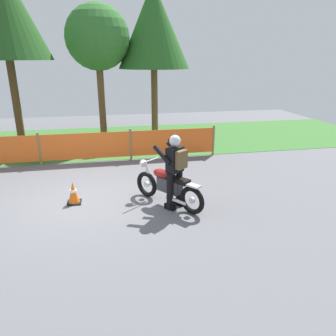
% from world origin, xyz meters
% --- Properties ---
extents(ground, '(24.00, 24.00, 0.02)m').
position_xyz_m(ground, '(0.00, 0.00, -0.01)').
color(ground, '#5B5B60').
extents(grass_verge, '(24.00, 5.43, 0.01)m').
position_xyz_m(grass_verge, '(0.00, 5.72, 0.01)').
color(grass_verge, '#386B2D').
rests_on(grass_verge, ground).
extents(barrier_fence, '(8.69, 0.08, 1.05)m').
position_xyz_m(barrier_fence, '(0.00, 3.01, 0.54)').
color(barrier_fence, olive).
rests_on(barrier_fence, ground).
extents(tree_leftmost, '(3.06, 3.06, 6.56)m').
position_xyz_m(tree_leftmost, '(-2.56, 5.62, 4.83)').
color(tree_leftmost, brown).
rests_on(tree_leftmost, ground).
extents(tree_near_left, '(2.54, 2.54, 5.27)m').
position_xyz_m(tree_near_left, '(0.56, 6.59, 3.96)').
color(tree_near_left, brown).
rests_on(tree_near_left, ground).
extents(tree_near_right, '(3.01, 3.01, 6.14)m').
position_xyz_m(tree_near_right, '(2.85, 6.86, 4.44)').
color(tree_near_right, brown).
rests_on(tree_near_right, ground).
extents(motorcycle_lead, '(1.32, 1.68, 0.96)m').
position_xyz_m(motorcycle_lead, '(1.97, -0.62, 0.47)').
color(motorcycle_lead, black).
rests_on(motorcycle_lead, ground).
extents(rider_lead, '(0.73, 0.78, 1.69)m').
position_xyz_m(rider_lead, '(2.10, -0.80, 0.95)').
color(rider_lead, black).
rests_on(rider_lead, ground).
extents(traffic_cone, '(0.32, 0.32, 0.53)m').
position_xyz_m(traffic_cone, '(-0.18, -0.13, 0.26)').
color(traffic_cone, black).
rests_on(traffic_cone, ground).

